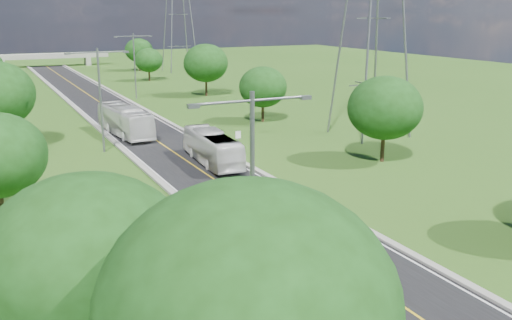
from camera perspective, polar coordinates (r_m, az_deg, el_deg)
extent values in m
plane|color=#2D5417|center=(73.20, -12.78, 3.82)|extent=(260.00, 260.00, 0.00)
cube|color=black|center=(78.96, -13.84, 4.55)|extent=(8.00, 150.00, 0.06)
cube|color=gray|center=(78.15, -16.88, 4.31)|extent=(0.50, 150.00, 0.22)
cube|color=gray|center=(79.95, -10.86, 4.90)|extent=(0.50, 150.00, 0.22)
cylinder|color=slate|center=(54.16, -1.81, 1.72)|extent=(0.08, 0.08, 2.40)
cube|color=white|center=(53.96, -1.80, 2.54)|extent=(0.55, 0.04, 0.70)
cube|color=gray|center=(150.66, -24.06, 8.74)|extent=(1.20, 3.00, 2.00)
cube|color=gray|center=(152.87, -16.49, 9.47)|extent=(1.20, 3.00, 2.00)
cube|color=gray|center=(151.31, -20.30, 9.73)|extent=(30.00, 3.00, 1.20)
cylinder|color=slate|center=(25.87, -0.37, -4.15)|extent=(0.22, 0.22, 10.00)
cylinder|color=slate|center=(24.20, -3.38, 5.74)|extent=(2.80, 0.12, 0.12)
cylinder|color=slate|center=(25.41, 2.47, 6.18)|extent=(2.80, 0.12, 0.12)
cube|color=slate|center=(23.73, -6.28, 5.38)|extent=(0.50, 0.25, 0.18)
cube|color=slate|center=(26.06, 4.98, 6.24)|extent=(0.50, 0.25, 0.18)
cylinder|color=slate|center=(56.66, -15.27, 5.70)|extent=(0.22, 0.22, 10.00)
cylinder|color=slate|center=(55.91, -17.02, 10.22)|extent=(2.80, 0.12, 0.12)
cylinder|color=slate|center=(56.45, -14.18, 10.45)|extent=(2.80, 0.12, 0.12)
cube|color=slate|center=(55.72, -18.35, 10.05)|extent=(0.50, 0.25, 0.18)
cube|color=slate|center=(56.75, -12.87, 10.49)|extent=(0.50, 0.25, 0.18)
cylinder|color=slate|center=(91.28, -12.03, 9.13)|extent=(0.22, 0.22, 10.00)
cylinder|color=slate|center=(90.63, -13.06, 11.95)|extent=(2.80, 0.12, 0.12)
cylinder|color=slate|center=(91.33, -11.32, 12.06)|extent=(2.80, 0.12, 0.12)
cube|color=slate|center=(90.33, -13.88, 11.87)|extent=(0.50, 0.25, 0.18)
cube|color=slate|center=(91.68, -10.52, 12.08)|extent=(0.50, 0.25, 0.18)
ellipsoid|color=#163B10|center=(19.92, -16.43, -9.90)|extent=(7.14, 7.14, 6.07)
cylinder|color=black|center=(39.86, -24.11, -4.17)|extent=(0.36, 0.36, 2.70)
ellipsoid|color=#163B10|center=(15.26, -0.76, -14.61)|extent=(7.98, 7.98, 6.78)
cylinder|color=black|center=(53.05, 12.55, 1.36)|extent=(0.36, 0.36, 2.88)
ellipsoid|color=#163B10|center=(52.37, 12.77, 5.11)|extent=(6.72, 6.72, 5.71)
cylinder|color=black|center=(70.70, 0.68, 4.84)|extent=(0.36, 0.36, 2.52)
ellipsoid|color=#163B10|center=(70.24, 0.69, 7.32)|extent=(5.88, 5.88, 5.00)
cylinder|color=black|center=(93.14, -5.00, 7.35)|extent=(0.36, 0.36, 3.06)
ellipsoid|color=#163B10|center=(92.74, -5.05, 9.64)|extent=(7.14, 7.14, 6.07)
cylinder|color=black|center=(115.00, -10.62, 8.37)|extent=(0.36, 0.36, 2.34)
ellipsoid|color=#163B10|center=(114.73, -10.69, 9.79)|extent=(5.46, 5.46, 4.64)
cylinder|color=black|center=(135.10, -11.57, 9.31)|extent=(0.36, 0.36, 2.70)
ellipsoid|color=#163B10|center=(134.84, -11.64, 10.70)|extent=(6.30, 6.30, 5.36)
imported|color=white|center=(51.09, -4.41, 1.24)|extent=(3.07, 10.51, 2.89)
imported|color=white|center=(64.41, -12.97, 3.87)|extent=(3.63, 11.78, 3.23)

